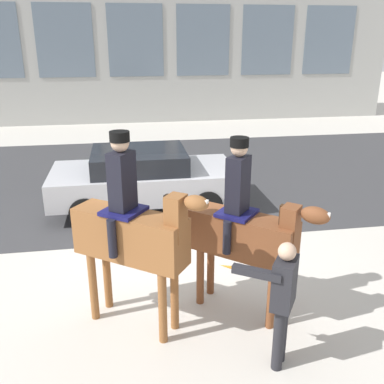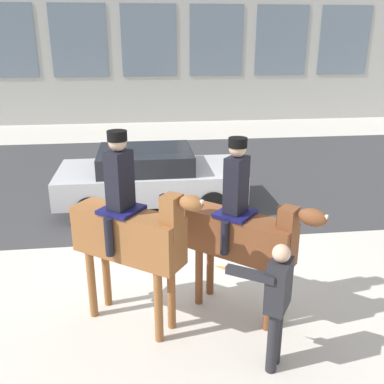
{
  "view_description": "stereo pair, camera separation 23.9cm",
  "coord_description": "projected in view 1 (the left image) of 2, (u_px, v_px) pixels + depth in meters",
  "views": [
    {
      "loc": [
        -0.75,
        -6.83,
        3.67
      ],
      "look_at": [
        0.19,
        -1.1,
        1.57
      ],
      "focal_mm": 40.0,
      "sensor_mm": 36.0,
      "label": 1
    },
    {
      "loc": [
        -0.51,
        -6.86,
        3.67
      ],
      "look_at": [
        0.19,
        -1.1,
        1.57
      ],
      "focal_mm": 40.0,
      "sensor_mm": 36.0,
      "label": 2
    }
  ],
  "objects": [
    {
      "name": "pedestrian_bystander",
      "position": [
        282.0,
        296.0,
        4.79
      ],
      "size": [
        0.91,
        0.48,
        1.6
      ],
      "rotation": [
        0.0,
        0.0,
        2.57
      ],
      "color": "#232328",
      "rests_on": "ground_plane"
    },
    {
      "name": "ground_plane",
      "position": [
        172.0,
        254.0,
        7.7
      ],
      "size": [
        80.0,
        80.0,
        0.0
      ],
      "primitive_type": "plane",
      "color": "beige"
    },
    {
      "name": "street_car_near_lane",
      "position": [
        143.0,
        177.0,
        9.59
      ],
      "size": [
        4.09,
        2.02,
        1.35
      ],
      "color": "#B7B7BC",
      "rests_on": "ground_plane"
    },
    {
      "name": "mounted_horse_companion",
      "position": [
        244.0,
        230.0,
        5.71
      ],
      "size": [
        1.64,
        1.47,
        2.5
      ],
      "rotation": [
        0.0,
        0.0,
        -0.71
      ],
      "color": "brown",
      "rests_on": "ground_plane"
    },
    {
      "name": "road_surface",
      "position": [
        152.0,
        175.0,
        12.1
      ],
      "size": [
        23.58,
        8.5,
        0.01
      ],
      "color": "#38383A",
      "rests_on": "ground_plane"
    },
    {
      "name": "mounted_horse_lead",
      "position": [
        132.0,
        231.0,
        5.37
      ],
      "size": [
        1.67,
        1.33,
        2.64
      ],
      "rotation": [
        0.0,
        0.0,
        -0.63
      ],
      "color": "brown",
      "rests_on": "ground_plane"
    }
  ]
}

